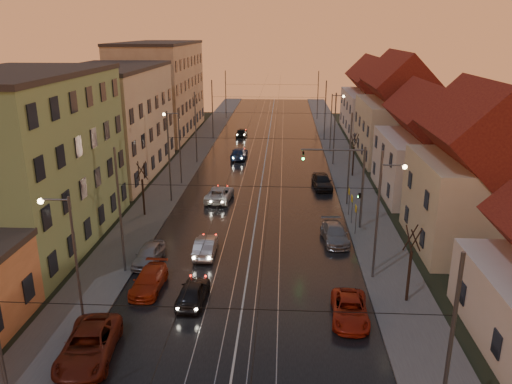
% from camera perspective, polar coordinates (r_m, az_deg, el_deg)
% --- Properties ---
extents(ground, '(160.00, 160.00, 0.00)m').
position_cam_1_polar(ground, '(27.47, -2.44, -18.24)').
color(ground, black).
rests_on(ground, ground).
extents(road, '(16.00, 120.00, 0.04)m').
position_cam_1_polar(road, '(64.14, 1.00, 3.44)').
color(road, black).
rests_on(road, ground).
extents(sidewalk_left, '(4.00, 120.00, 0.15)m').
position_cam_1_polar(sidewalk_left, '(65.26, -7.82, 3.58)').
color(sidewalk_left, '#4C4C4C').
rests_on(sidewalk_left, ground).
extents(sidewalk_right, '(4.00, 120.00, 0.15)m').
position_cam_1_polar(sidewalk_right, '(64.54, 9.92, 3.31)').
color(sidewalk_right, '#4C4C4C').
rests_on(sidewalk_right, ground).
extents(tram_rail_0, '(0.06, 120.00, 0.03)m').
position_cam_1_polar(tram_rail_0, '(64.25, -0.96, 3.50)').
color(tram_rail_0, gray).
rests_on(tram_rail_0, road).
extents(tram_rail_1, '(0.06, 120.00, 0.03)m').
position_cam_1_polar(tram_rail_1, '(64.16, 0.31, 3.48)').
color(tram_rail_1, gray).
rests_on(tram_rail_1, road).
extents(tram_rail_2, '(0.06, 120.00, 0.03)m').
position_cam_1_polar(tram_rail_2, '(64.11, 1.69, 3.46)').
color(tram_rail_2, gray).
rests_on(tram_rail_2, road).
extents(tram_rail_3, '(0.06, 120.00, 0.03)m').
position_cam_1_polar(tram_rail_3, '(64.09, 2.97, 3.44)').
color(tram_rail_3, gray).
rests_on(tram_rail_3, road).
extents(apartment_left_1, '(10.00, 18.00, 13.00)m').
position_cam_1_polar(apartment_left_1, '(42.25, -24.96, 3.03)').
color(apartment_left_1, '#69925C').
rests_on(apartment_left_1, ground).
extents(apartment_left_2, '(10.00, 20.00, 12.00)m').
position_cam_1_polar(apartment_left_2, '(60.29, -16.21, 7.60)').
color(apartment_left_2, tan).
rests_on(apartment_left_2, ground).
extents(apartment_left_3, '(10.00, 24.00, 14.00)m').
position_cam_1_polar(apartment_left_3, '(82.94, -10.88, 11.39)').
color(apartment_left_3, '#947B5F').
rests_on(apartment_left_3, ground).
extents(house_right_1, '(8.67, 10.20, 10.80)m').
position_cam_1_polar(house_right_1, '(41.25, 23.89, 1.31)').
color(house_right_1, '#B8AE8E').
rests_on(house_right_1, ground).
extents(house_right_2, '(9.18, 12.24, 9.20)m').
position_cam_1_polar(house_right_2, '(53.39, 19.11, 4.53)').
color(house_right_2, beige).
rests_on(house_right_2, ground).
extents(house_right_3, '(9.18, 14.28, 11.50)m').
position_cam_1_polar(house_right_3, '(67.45, 15.89, 8.51)').
color(house_right_3, '#B8AE8E').
rests_on(house_right_3, ground).
extents(house_right_4, '(9.18, 16.32, 10.00)m').
position_cam_1_polar(house_right_4, '(85.03, 13.30, 10.06)').
color(house_right_4, beige).
rests_on(house_right_4, ground).
extents(catenary_pole_r_0, '(0.16, 0.16, 9.00)m').
position_cam_1_polar(catenary_pole_r_0, '(20.83, 21.09, -17.71)').
color(catenary_pole_r_0, '#595B60').
rests_on(catenary_pole_r_0, ground).
extents(catenary_pole_l_1, '(0.16, 0.16, 9.00)m').
position_cam_1_polar(catenary_pole_l_1, '(34.92, -15.28, -2.26)').
color(catenary_pole_l_1, '#595B60').
rests_on(catenary_pole_l_1, ground).
extents(catenary_pole_r_1, '(0.16, 0.16, 9.00)m').
position_cam_1_polar(catenary_pole_r_1, '(33.75, 13.69, -2.85)').
color(catenary_pole_r_1, '#595B60').
rests_on(catenary_pole_r_1, ground).
extents(catenary_pole_l_2, '(0.16, 0.16, 9.00)m').
position_cam_1_polar(catenary_pole_l_2, '(48.73, -9.90, 3.87)').
color(catenary_pole_l_2, '#595B60').
rests_on(catenary_pole_l_2, ground).
extents(catenary_pole_r_2, '(0.16, 0.16, 9.00)m').
position_cam_1_polar(catenary_pole_r_2, '(47.90, 10.63, 3.58)').
color(catenary_pole_r_2, '#595B60').
rests_on(catenary_pole_r_2, ground).
extents(catenary_pole_l_3, '(0.16, 0.16, 9.00)m').
position_cam_1_polar(catenary_pole_l_3, '(63.08, -6.90, 7.24)').
color(catenary_pole_l_3, '#595B60').
rests_on(catenary_pole_l_3, ground).
extents(catenary_pole_r_3, '(0.16, 0.16, 9.00)m').
position_cam_1_polar(catenary_pole_r_3, '(62.44, 8.96, 7.04)').
color(catenary_pole_r_3, '#595B60').
rests_on(catenary_pole_r_3, ground).
extents(catenary_pole_l_4, '(0.16, 0.16, 9.00)m').
position_cam_1_polar(catenary_pole_l_4, '(77.68, -5.00, 9.34)').
color(catenary_pole_l_4, '#595B60').
rests_on(catenary_pole_l_4, ground).
extents(catenary_pole_r_4, '(0.16, 0.16, 9.00)m').
position_cam_1_polar(catenary_pole_r_4, '(77.16, 7.91, 9.18)').
color(catenary_pole_r_4, '#595B60').
rests_on(catenary_pole_r_4, ground).
extents(catenary_pole_l_5, '(0.16, 0.16, 9.00)m').
position_cam_1_polar(catenary_pole_l_5, '(95.36, -3.48, 11.00)').
color(catenary_pole_l_5, '#595B60').
rests_on(catenary_pole_l_5, ground).
extents(catenary_pole_r_5, '(0.16, 0.16, 9.00)m').
position_cam_1_polar(catenary_pole_r_5, '(94.94, 7.08, 10.87)').
color(catenary_pole_r_5, '#595B60').
rests_on(catenary_pole_r_5, ground).
extents(street_lamp_0, '(1.75, 0.32, 8.00)m').
position_cam_1_polar(street_lamp_0, '(28.93, -20.54, -6.31)').
color(street_lamp_0, '#595B60').
rests_on(street_lamp_0, ground).
extents(street_lamp_1, '(1.75, 0.32, 8.00)m').
position_cam_1_polar(street_lamp_1, '(34.64, 14.28, -1.67)').
color(street_lamp_1, '#595B60').
rests_on(street_lamp_1, ground).
extents(street_lamp_2, '(1.75, 0.32, 8.00)m').
position_cam_1_polar(street_lamp_2, '(54.45, -9.06, 5.82)').
color(street_lamp_2, '#595B60').
rests_on(street_lamp_2, ground).
extents(street_lamp_3, '(1.75, 0.32, 8.00)m').
position_cam_1_polar(street_lamp_3, '(69.28, 8.85, 8.45)').
color(street_lamp_3, '#595B60').
rests_on(street_lamp_3, ground).
extents(traffic_light_mast, '(5.30, 0.32, 7.20)m').
position_cam_1_polar(traffic_light_mast, '(42.05, 10.80, 1.67)').
color(traffic_light_mast, '#595B60').
rests_on(traffic_light_mast, ground).
extents(bare_tree_0, '(1.09, 1.09, 5.11)m').
position_cam_1_polar(bare_tree_0, '(45.95, -12.79, 0.20)').
color(bare_tree_0, black).
rests_on(bare_tree_0, ground).
extents(bare_tree_1, '(1.09, 1.09, 5.11)m').
position_cam_1_polar(bare_tree_1, '(32.19, 17.18, -8.12)').
color(bare_tree_1, black).
rests_on(bare_tree_1, ground).
extents(bare_tree_2, '(1.09, 1.09, 5.11)m').
position_cam_1_polar(bare_tree_2, '(58.24, 11.09, 4.09)').
color(bare_tree_2, black).
rests_on(bare_tree_2, ground).
extents(driving_car_0, '(1.84, 4.14, 1.39)m').
position_cam_1_polar(driving_car_0, '(31.94, -7.23, -11.24)').
color(driving_car_0, black).
rests_on(driving_car_0, ground).
extents(driving_car_1, '(1.54, 4.25, 1.39)m').
position_cam_1_polar(driving_car_1, '(38.03, -5.76, -6.17)').
color(driving_car_1, '#AAAAAF').
rests_on(driving_car_1, ground).
extents(driving_car_2, '(2.70, 5.14, 1.38)m').
position_cam_1_polar(driving_car_2, '(49.73, -4.18, -0.19)').
color(driving_car_2, silver).
rests_on(driving_car_2, ground).
extents(driving_car_3, '(2.05, 4.97, 1.44)m').
position_cam_1_polar(driving_car_3, '(65.84, -1.95, 4.45)').
color(driving_car_3, navy).
rests_on(driving_car_3, ground).
extents(driving_car_4, '(1.73, 4.00, 1.34)m').
position_cam_1_polar(driving_car_4, '(79.66, -1.66, 6.83)').
color(driving_car_4, black).
rests_on(driving_car_4, ground).
extents(parked_left_1, '(3.07, 5.72, 1.53)m').
position_cam_1_polar(parked_left_1, '(28.23, -18.59, -16.30)').
color(parked_left_1, '#621E10').
rests_on(parked_left_1, ground).
extents(parked_left_2, '(1.90, 4.44, 1.28)m').
position_cam_1_polar(parked_left_2, '(33.84, -12.14, -9.85)').
color(parked_left_2, '#A92C10').
rests_on(parked_left_2, ground).
extents(parked_left_3, '(1.92, 4.16, 1.38)m').
position_cam_1_polar(parked_left_3, '(37.37, -12.14, -6.96)').
color(parked_left_3, '#98989D').
rests_on(parked_left_3, ground).
extents(parked_right_0, '(2.36, 4.65, 1.26)m').
position_cam_1_polar(parked_right_0, '(30.51, 10.68, -13.09)').
color(parked_right_0, '#A42310').
rests_on(parked_right_0, ground).
extents(parked_right_1, '(2.24, 4.79, 1.35)m').
position_cam_1_polar(parked_right_1, '(40.58, 8.99, -4.72)').
color(parked_right_1, gray).
rests_on(parked_right_1, ground).
extents(parked_right_2, '(2.27, 4.78, 1.58)m').
position_cam_1_polar(parked_right_2, '(53.83, 7.55, 1.24)').
color(parked_right_2, black).
rests_on(parked_right_2, ground).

